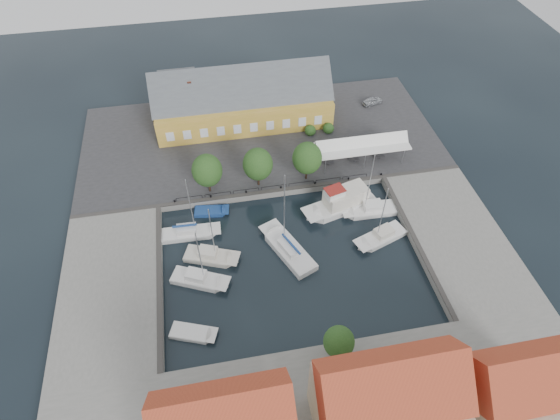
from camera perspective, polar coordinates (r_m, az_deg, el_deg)
name	(u,v)px	position (r m, az deg, el deg)	size (l,w,h in m)	color
ground	(289,251)	(60.52, 1.05, -5.04)	(140.00, 140.00, 0.00)	black
north_quay	(261,139)	(76.36, -2.39, 8.63)	(56.00, 26.00, 1.00)	#2D2D30
west_quay	(111,288)	(60.03, -19.86, -8.97)	(12.00, 24.00, 1.00)	slate
east_quay	(456,236)	(65.65, 20.63, -3.01)	(12.00, 24.00, 1.00)	slate
south_bank	(331,414)	(50.16, 6.23, -23.47)	(56.00, 14.00, 1.00)	slate
quay_edge_fittings	(282,219)	(62.72, 0.23, -1.09)	(56.00, 24.72, 0.40)	#383533
warehouse	(239,102)	(78.17, -5.04, 13.04)	(28.56, 14.00, 9.55)	gold
tent_canopy	(362,146)	(70.86, 9.99, 7.67)	(14.00, 4.00, 2.83)	white
quay_trees	(258,164)	(64.96, -2.73, 5.60)	(18.20, 4.20, 6.30)	black
car_silver	(372,101)	(84.65, 11.20, 12.91)	(1.47, 3.64, 1.24)	#B0B3B8
car_red	(207,172)	(69.22, -8.95, 4.55)	(1.45, 4.17, 1.37)	#551F13
center_sailboat	(288,250)	(60.19, 1.02, -4.88)	(6.39, 9.86, 13.15)	white
trawler	(342,203)	(65.43, 7.55, 0.89)	(11.03, 5.82, 5.00)	white
east_boat_a	(370,211)	(66.05, 10.87, -0.07)	(7.75, 2.76, 10.92)	white
east_boat_b	(381,237)	(63.04, 12.21, -3.29)	(7.67, 4.73, 10.21)	white
west_boat_a	(190,234)	(63.18, -10.93, -2.85)	(7.94, 2.48, 10.51)	white
west_boat_b	(211,257)	(60.24, -8.45, -5.70)	(7.35, 4.74, 9.81)	beige
west_boat_c	(199,280)	(58.34, -9.82, -8.43)	(7.48, 5.07, 9.97)	white
launch_sw	(193,334)	(54.79, -10.57, -14.61)	(5.58, 3.68, 0.98)	white
launch_nw	(211,212)	(65.62, -8.39, -0.24)	(5.00, 2.56, 0.88)	navy
townhouses	(364,413)	(44.87, 10.19, -23.18)	(36.30, 8.50, 12.00)	beige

